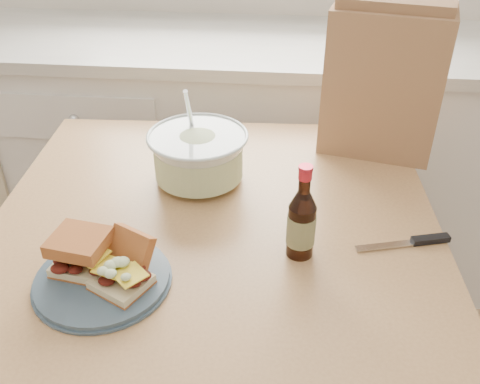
# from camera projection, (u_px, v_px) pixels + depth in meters

# --- Properties ---
(cabinet_run) EXTENTS (2.50, 0.64, 0.94)m
(cabinet_run) POSITION_uv_depth(u_px,v_px,m) (235.00, 153.00, 2.14)
(cabinet_run) COLOR white
(cabinet_run) RESTS_ON ground
(dining_table) EXTENTS (1.03, 1.03, 0.82)m
(dining_table) POSITION_uv_depth(u_px,v_px,m) (215.00, 264.00, 1.24)
(dining_table) COLOR tan
(dining_table) RESTS_ON ground
(plate) EXTENTS (0.25, 0.25, 0.02)m
(plate) POSITION_uv_depth(u_px,v_px,m) (103.00, 280.00, 1.01)
(plate) COLOR #3E5364
(plate) RESTS_ON dining_table
(sandwich_left) EXTENTS (0.12, 0.11, 0.08)m
(sandwich_left) POSITION_uv_depth(u_px,v_px,m) (81.00, 252.00, 1.01)
(sandwich_left) COLOR beige
(sandwich_left) RESTS_ON plate
(sandwich_right) EXTENTS (0.12, 0.16, 0.08)m
(sandwich_right) POSITION_uv_depth(u_px,v_px,m) (124.00, 268.00, 0.99)
(sandwich_right) COLOR beige
(sandwich_right) RESTS_ON plate
(coleslaw_bowl) EXTENTS (0.24, 0.24, 0.24)m
(coleslaw_bowl) POSITION_uv_depth(u_px,v_px,m) (198.00, 158.00, 1.29)
(coleslaw_bowl) COLOR silver
(coleslaw_bowl) RESTS_ON dining_table
(beer_bottle) EXTENTS (0.06, 0.06, 0.21)m
(beer_bottle) POSITION_uv_depth(u_px,v_px,m) (301.00, 223.00, 1.05)
(beer_bottle) COLOR black
(beer_bottle) RESTS_ON dining_table
(knife) EXTENTS (0.20, 0.07, 0.01)m
(knife) POSITION_uv_depth(u_px,v_px,m) (419.00, 241.00, 1.11)
(knife) COLOR silver
(knife) RESTS_ON dining_table
(paper_bag) EXTENTS (0.32, 0.24, 0.37)m
(paper_bag) POSITION_uv_depth(u_px,v_px,m) (384.00, 81.00, 1.36)
(paper_bag) COLOR #99714A
(paper_bag) RESTS_ON dining_table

